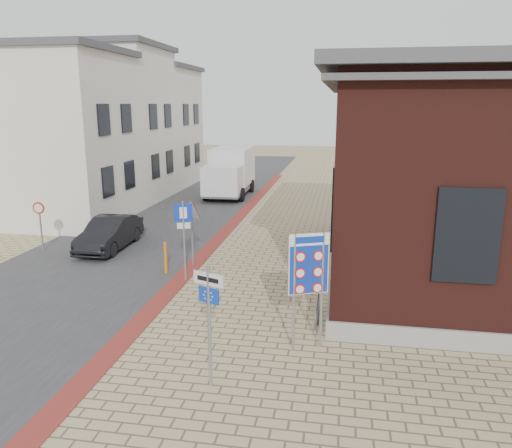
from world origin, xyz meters
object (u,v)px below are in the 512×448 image
Objects in this scene: sedan at (110,233)px; parking_sign at (184,227)px; box_truck at (230,172)px; essen_sign at (209,307)px; bollard at (166,258)px; border_sign at (309,267)px.

sedan is 5.27m from parking_sign.
essen_sign is at bearing -78.85° from box_truck.
parking_sign is at bearing 133.69° from essen_sign.
sedan is 4.14m from bollard.
essen_sign is 6.48m from parking_sign.
border_sign is 7.00m from bollard.
sedan is at bearing 117.36° from border_sign.
bollard is (1.17, -15.07, -0.98)m from box_truck.
box_truck is (2.10, 12.53, 0.90)m from sedan.
box_truck is 15.72m from parking_sign.
sedan is 11.25m from essen_sign.
box_truck reaches higher than sedan.
parking_sign is (-4.30, 3.99, -0.20)m from border_sign.
border_sign is at bearing 68.78° from essen_sign.
bollard is at bearing 116.15° from border_sign.
border_sign is 1.08× the size of essen_sign.
box_truck is 5.10× the size of bollard.
essen_sign is 2.32× the size of bollard.
bollard is (3.27, -2.55, -0.08)m from sedan.
essen_sign reaches higher than bollard.
parking_sign is (4.12, -3.06, 1.19)m from sedan.
sedan is at bearing 124.19° from parking_sign.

